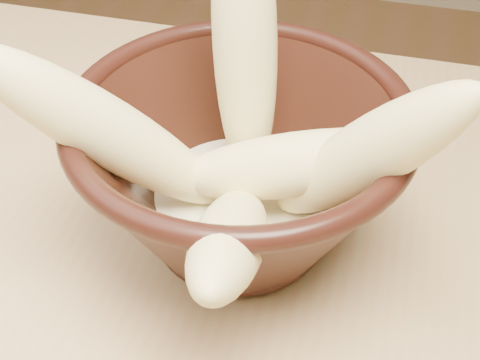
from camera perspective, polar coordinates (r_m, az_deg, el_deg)
name	(u,v)px	position (r m, az deg, el deg)	size (l,w,h in m)	color
bowl	(240,168)	(0.44, 0.00, 1.00)	(0.22, 0.22, 0.12)	black
milk_puddle	(240,201)	(0.46, 0.00, -1.79)	(0.13, 0.13, 0.02)	beige
banana_upright	(245,42)	(0.43, 0.42, 11.68)	(0.04, 0.04, 0.20)	#FAE694
banana_left	(110,133)	(0.41, -11.03, 3.95)	(0.04, 0.04, 0.19)	#FAE694
banana_right	(365,156)	(0.39, 10.60, 2.00)	(0.04, 0.04, 0.17)	#FAE694
banana_across	(296,165)	(0.42, 4.83, 1.32)	(0.04, 0.04, 0.16)	#FAE694
banana_front	(230,239)	(0.38, -0.86, -5.10)	(0.04, 0.04, 0.16)	#FAE694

